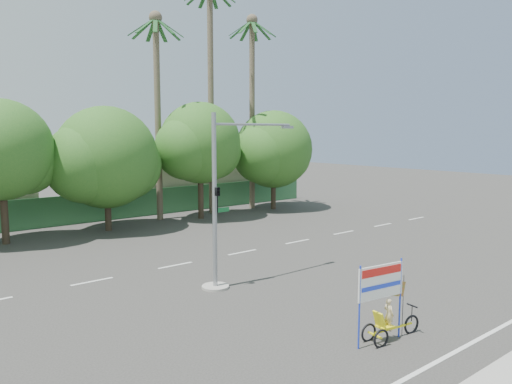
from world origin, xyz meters
TOP-DOWN VIEW (x-y plane):
  - ground at (0.00, 0.00)m, footprint 120.00×120.00m
  - fence at (0.00, 21.50)m, footprint 38.00×0.08m
  - building_right at (8.00, 26.00)m, footprint 14.00×8.00m
  - tree_left at (-7.05, 18.00)m, footprint 6.66×5.60m
  - tree_center at (-1.05, 18.00)m, footprint 7.62×6.40m
  - tree_right at (5.95, 18.00)m, footprint 6.90×5.80m
  - tree_far_right at (12.95, 18.00)m, footprint 7.38×6.20m
  - palm_tall at (8.00, 19.50)m, footprint 3.73×3.79m
  - palm_mid at (12.00, 19.50)m, footprint 3.73×3.79m
  - palm_short at (3.50, 19.50)m, footprint 3.73×3.79m
  - traffic_signal at (-2.20, 3.98)m, footprint 4.72×1.10m
  - trike_billboard at (-1.49, -3.45)m, footprint 2.54×0.76m

SIDE VIEW (x-z plane):
  - ground at x=0.00m, z-range 0.00..0.00m
  - fence at x=0.00m, z-range 0.00..2.00m
  - trike_billboard at x=-1.49m, z-range -0.25..2.27m
  - building_right at x=8.00m, z-range 0.00..3.60m
  - traffic_signal at x=-2.20m, z-range -0.58..6.42m
  - tree_center at x=-1.05m, z-range 0.54..8.39m
  - tree_far_right at x=12.95m, z-range 0.68..8.61m
  - tree_left at x=-7.05m, z-range 1.02..9.09m
  - tree_right at x=5.95m, z-range 1.06..9.42m
  - palm_short at x=3.50m, z-range 1.64..16.09m
  - palm_mid at x=12.00m, z-range 1.67..17.12m
  - palm_tall at x=8.00m, z-range 1.74..19.19m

